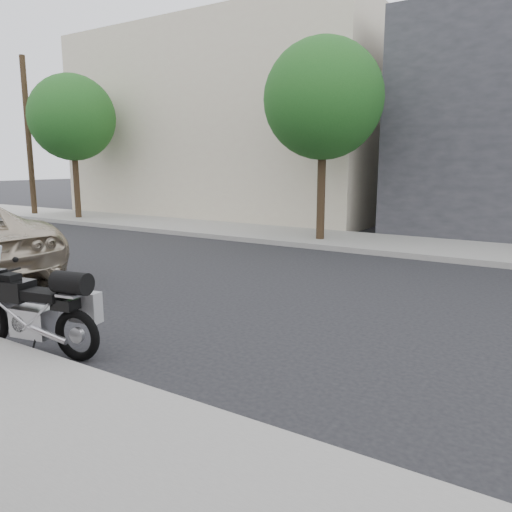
{
  "coord_description": "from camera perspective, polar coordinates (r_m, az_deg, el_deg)",
  "views": [
    {
      "loc": [
        -4.3,
        7.41,
        2.38
      ],
      "look_at": [
        -0.05,
        0.76,
        0.9
      ],
      "focal_mm": 35.0,
      "sensor_mm": 36.0,
      "label": 1
    }
  ],
  "objects": [
    {
      "name": "far_building_cream",
      "position": [
        24.83,
        0.11,
        14.38
      ],
      "size": [
        14.0,
        11.0,
        8.0
      ],
      "color": "beige",
      "rests_on": "ground"
    },
    {
      "name": "street_tree_mid",
      "position": [
        14.92,
        7.7,
        17.31
      ],
      "size": [
        3.4,
        3.4,
        5.7
      ],
      "color": "#332517",
      "rests_on": "far_sidewalk"
    },
    {
      "name": "ground",
      "position": [
        8.89,
        2.35,
        -4.92
      ],
      "size": [
        120.0,
        120.0,
        0.0
      ],
      "primitive_type": "plane",
      "color": "black",
      "rests_on": "ground"
    },
    {
      "name": "far_sidewalk",
      "position": [
        14.74,
        15.2,
        1.26
      ],
      "size": [
        44.0,
        3.0,
        0.15
      ],
      "primitive_type": "cube",
      "color": "gray",
      "rests_on": "ground"
    },
    {
      "name": "motorcycle",
      "position": [
        6.83,
        -23.5,
        -5.61
      ],
      "size": [
        2.09,
        0.92,
        1.33
      ],
      "rotation": [
        0.0,
        0.0,
        0.19
      ],
      "color": "black",
      "rests_on": "ground"
    },
    {
      "name": "street_tree_right",
      "position": [
        21.96,
        -20.27,
        14.6
      ],
      "size": [
        3.4,
        3.4,
        5.7
      ],
      "color": "#332517",
      "rests_on": "far_sidewalk"
    },
    {
      "name": "utility_pole",
      "position": [
        24.35,
        -24.56,
        12.34
      ],
      "size": [
        0.24,
        0.24,
        6.7
      ],
      "primitive_type": "cylinder",
      "color": "#332517",
      "rests_on": "far_sidewalk"
    }
  ]
}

